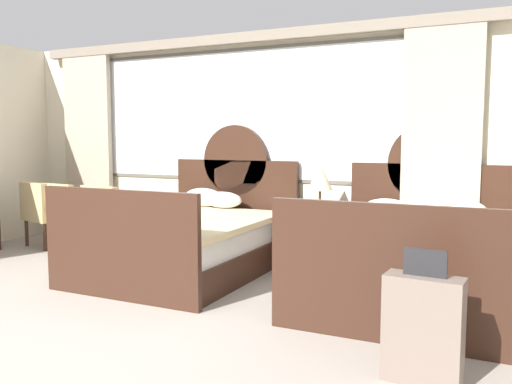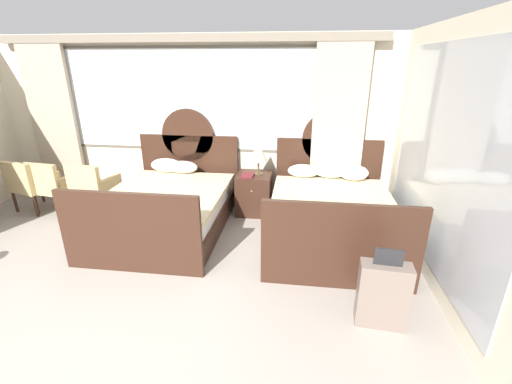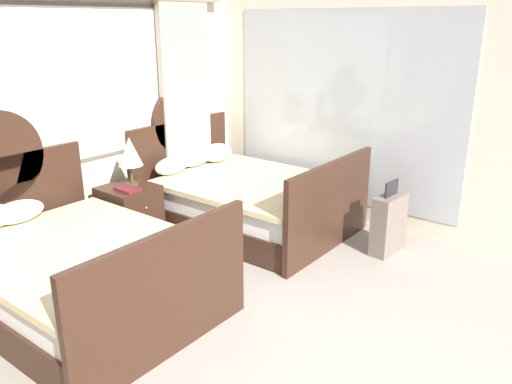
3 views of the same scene
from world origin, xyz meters
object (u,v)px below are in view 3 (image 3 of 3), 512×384
object	(u,v)px
table_lamp_on_nightstand	(130,152)
bed_near_window	(75,269)
suitcase_on_floor	(388,224)
bed_near_mirror	(245,198)
book_on_nightstand	(128,189)
nightstand_between_beds	(130,214)

from	to	relation	value
table_lamp_on_nightstand	bed_near_window	bearing A→B (deg)	-150.13
bed_near_window	suitcase_on_floor	size ratio (longest dim) A/B	2.86
suitcase_on_floor	bed_near_mirror	bearing A→B (deg)	101.53
table_lamp_on_nightstand	book_on_nightstand	distance (m)	0.40
bed_near_window	book_on_nightstand	size ratio (longest dim) A/B	8.70
bed_near_window	bed_near_mirror	distance (m)	2.31
book_on_nightstand	suitcase_on_floor	xyz separation A→B (m)	(1.58, -2.25, -0.34)
bed_near_window	bed_near_mirror	bearing A→B (deg)	0.34
bed_near_window	suitcase_on_floor	world-z (taller)	bed_near_window
suitcase_on_floor	table_lamp_on_nightstand	bearing A→B (deg)	121.15
bed_near_mirror	book_on_nightstand	xyz separation A→B (m)	(-1.24, 0.58, 0.31)
bed_near_window	book_on_nightstand	distance (m)	1.27
book_on_nightstand	suitcase_on_floor	bearing A→B (deg)	-54.95
bed_near_window	nightstand_between_beds	bearing A→B (deg)	31.17
bed_near_mirror	nightstand_between_beds	world-z (taller)	bed_near_mirror
book_on_nightstand	suitcase_on_floor	world-z (taller)	suitcase_on_floor
nightstand_between_beds	table_lamp_on_nightstand	distance (m)	0.69
table_lamp_on_nightstand	book_on_nightstand	xyz separation A→B (m)	(-0.15, -0.11, -0.35)
nightstand_between_beds	table_lamp_on_nightstand	world-z (taller)	table_lamp_on_nightstand
nightstand_between_beds	table_lamp_on_nightstand	size ratio (longest dim) A/B	1.21
bed_near_window	suitcase_on_floor	distance (m)	3.13
bed_near_mirror	book_on_nightstand	bearing A→B (deg)	154.95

